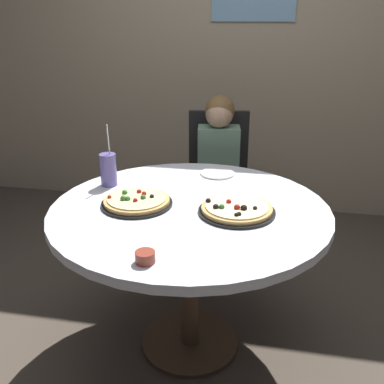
{
  "coord_description": "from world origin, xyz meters",
  "views": [
    {
      "loc": [
        0.35,
        -1.74,
        1.53
      ],
      "look_at": [
        0.0,
        0.05,
        0.8
      ],
      "focal_mm": 41.18,
      "sensor_mm": 36.0,
      "label": 1
    }
  ],
  "objects_px": {
    "dining_table": "(190,226)",
    "sauce_bowl": "(145,257)",
    "chair_wooden": "(218,176)",
    "plate_small": "(218,174)",
    "diner_child": "(218,192)",
    "pizza_cheese": "(237,209)",
    "pizza_veggie": "(137,201)",
    "soda_cup": "(108,170)"
  },
  "relations": [
    {
      "from": "diner_child",
      "to": "pizza_cheese",
      "type": "bearing_deg",
      "value": -77.35
    },
    {
      "from": "dining_table",
      "to": "diner_child",
      "type": "height_order",
      "value": "diner_child"
    },
    {
      "from": "soda_cup",
      "to": "pizza_veggie",
      "type": "bearing_deg",
      "value": -45.13
    },
    {
      "from": "diner_child",
      "to": "sauce_bowl",
      "type": "distance_m",
      "value": 1.37
    },
    {
      "from": "diner_child",
      "to": "soda_cup",
      "type": "relative_size",
      "value": 3.51
    },
    {
      "from": "diner_child",
      "to": "pizza_veggie",
      "type": "distance_m",
      "value": 0.95
    },
    {
      "from": "chair_wooden",
      "to": "sauce_bowl",
      "type": "xyz_separation_m",
      "value": [
        -0.04,
        -1.52,
        0.24
      ]
    },
    {
      "from": "dining_table",
      "to": "chair_wooden",
      "type": "xyz_separation_m",
      "value": [
        -0.01,
        1.03,
        -0.12
      ]
    },
    {
      "from": "sauce_bowl",
      "to": "diner_child",
      "type": "bearing_deg",
      "value": 87.1
    },
    {
      "from": "chair_wooden",
      "to": "plate_small",
      "type": "bearing_deg",
      "value": -82.82
    },
    {
      "from": "plate_small",
      "to": "soda_cup",
      "type": "bearing_deg",
      "value": -152.94
    },
    {
      "from": "dining_table",
      "to": "pizza_veggie",
      "type": "relative_size",
      "value": 3.88
    },
    {
      "from": "pizza_cheese",
      "to": "soda_cup",
      "type": "height_order",
      "value": "soda_cup"
    },
    {
      "from": "chair_wooden",
      "to": "diner_child",
      "type": "distance_m",
      "value": 0.19
    },
    {
      "from": "pizza_cheese",
      "to": "sauce_bowl",
      "type": "height_order",
      "value": "pizza_cheese"
    },
    {
      "from": "chair_wooden",
      "to": "sauce_bowl",
      "type": "distance_m",
      "value": 1.54
    },
    {
      "from": "chair_wooden",
      "to": "dining_table",
      "type": "bearing_deg",
      "value": -89.26
    },
    {
      "from": "diner_child",
      "to": "pizza_veggie",
      "type": "xyz_separation_m",
      "value": [
        -0.25,
        -0.88,
        0.28
      ]
    },
    {
      "from": "diner_child",
      "to": "pizza_veggie",
      "type": "bearing_deg",
      "value": -105.7
    },
    {
      "from": "dining_table",
      "to": "sauce_bowl",
      "type": "distance_m",
      "value": 0.51
    },
    {
      "from": "dining_table",
      "to": "pizza_cheese",
      "type": "distance_m",
      "value": 0.24
    },
    {
      "from": "chair_wooden",
      "to": "plate_small",
      "type": "height_order",
      "value": "chair_wooden"
    },
    {
      "from": "diner_child",
      "to": "sauce_bowl",
      "type": "xyz_separation_m",
      "value": [
        -0.07,
        -1.34,
        0.29
      ]
    },
    {
      "from": "soda_cup",
      "to": "plate_small",
      "type": "relative_size",
      "value": 1.71
    },
    {
      "from": "chair_wooden",
      "to": "sauce_bowl",
      "type": "relative_size",
      "value": 13.57
    },
    {
      "from": "soda_cup",
      "to": "sauce_bowl",
      "type": "bearing_deg",
      "value": -60.11
    },
    {
      "from": "pizza_veggie",
      "to": "dining_table",
      "type": "bearing_deg",
      "value": 6.07
    },
    {
      "from": "pizza_cheese",
      "to": "sauce_bowl",
      "type": "relative_size",
      "value": 4.7
    },
    {
      "from": "diner_child",
      "to": "pizza_cheese",
      "type": "relative_size",
      "value": 3.29
    },
    {
      "from": "sauce_bowl",
      "to": "chair_wooden",
      "type": "bearing_deg",
      "value": 88.36
    },
    {
      "from": "pizza_veggie",
      "to": "soda_cup",
      "type": "bearing_deg",
      "value": 134.87
    },
    {
      "from": "plate_small",
      "to": "diner_child",
      "type": "bearing_deg",
      "value": 96.95
    },
    {
      "from": "chair_wooden",
      "to": "plate_small",
      "type": "xyz_separation_m",
      "value": [
        0.07,
        -0.59,
        0.22
      ]
    },
    {
      "from": "diner_child",
      "to": "sauce_bowl",
      "type": "bearing_deg",
      "value": -92.9
    },
    {
      "from": "dining_table",
      "to": "diner_child",
      "type": "distance_m",
      "value": 0.87
    },
    {
      "from": "diner_child",
      "to": "pizza_cheese",
      "type": "distance_m",
      "value": 0.94
    },
    {
      "from": "diner_child",
      "to": "plate_small",
      "type": "bearing_deg",
      "value": -83.05
    },
    {
      "from": "pizza_veggie",
      "to": "plate_small",
      "type": "distance_m",
      "value": 0.55
    },
    {
      "from": "diner_child",
      "to": "pizza_veggie",
      "type": "height_order",
      "value": "diner_child"
    },
    {
      "from": "sauce_bowl",
      "to": "pizza_veggie",
      "type": "bearing_deg",
      "value": 111.03
    },
    {
      "from": "soda_cup",
      "to": "sauce_bowl",
      "type": "xyz_separation_m",
      "value": [
        0.39,
        -0.67,
        -0.06
      ]
    },
    {
      "from": "dining_table",
      "to": "pizza_cheese",
      "type": "height_order",
      "value": "pizza_cheese"
    }
  ]
}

